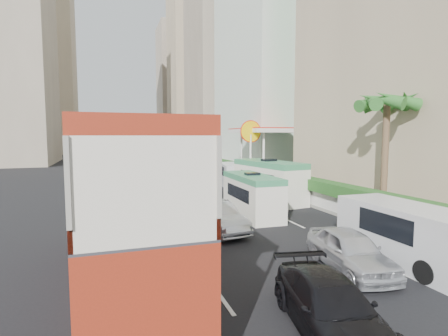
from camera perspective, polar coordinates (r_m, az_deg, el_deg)
name	(u,v)px	position (r m, az deg, el deg)	size (l,w,h in m)	color
ground_plane	(295,260)	(13.89, 11.57, -14.57)	(200.00, 200.00, 0.00)	black
double_decker_bus	(130,204)	(11.49, -15.17, -5.75)	(2.50, 11.00, 5.06)	maroon
car_silver_lane_a	(217,232)	(17.41, -1.16, -10.34)	(1.53, 4.40, 1.45)	silver
car_silver_lane_b	(349,270)	(13.46, 19.79, -15.44)	(1.69, 4.21, 1.43)	silver
car_black	(330,333)	(9.57, 16.85, -24.32)	(1.82, 4.47, 1.30)	black
van_asset	(205,194)	(28.17, -3.06, -4.29)	(2.13, 4.62, 1.29)	silver
minibus_near	(252,195)	(20.59, 4.61, -4.47)	(1.81, 5.44, 2.41)	silver
minibus_far	(269,181)	(25.35, 7.32, -2.11)	(2.16, 6.49, 2.88)	silver
panel_van_near	(407,234)	(14.79, 27.65, -9.53)	(2.13, 5.32, 2.13)	silver
panel_van_far	(233,175)	(32.50, 1.50, -1.14)	(2.09, 5.22, 2.09)	silver
sidewalk	(253,176)	(39.76, 4.71, -1.36)	(6.00, 120.00, 0.18)	#99968C
kerb_wall	(275,185)	(28.62, 8.28, -2.81)	(0.30, 44.00, 1.00)	silver
hedge	(275,175)	(28.51, 8.30, -1.12)	(1.10, 44.00, 0.70)	#2D6626
palm_tree	(385,160)	(21.05, 24.77, 1.24)	(0.36, 0.36, 6.40)	brown
shell_station	(269,154)	(38.14, 7.31, 2.35)	(6.50, 8.00, 5.50)	silver
tower_mid	(230,36)	(76.27, 1.03, 20.76)	(16.00, 16.00, 50.00)	tan
tower_far_a	(197,71)	(97.75, -4.45, 15.50)	(14.00, 14.00, 44.00)	tan
tower_far_b	(181,89)	(118.65, -7.10, 12.69)	(14.00, 14.00, 40.00)	tan
tower_left_b	(41,64)	(104.05, -27.75, 14.85)	(16.00, 16.00, 46.00)	tan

